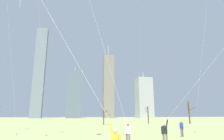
# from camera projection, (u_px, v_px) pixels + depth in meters

# --- Properties ---
(kite_flyer_foreground_right_white) EXTENTS (5.65, 3.40, 11.34)m
(kite_flyer_foreground_right_white) POSITION_uv_depth(u_px,v_px,m) (90.00, 97.00, 8.92)
(kite_flyer_foreground_right_white) COLOR #33384C
(kite_flyer_foreground_right_white) RESTS_ON ground
(kite_flyer_midfield_left_red) EXTENTS (5.88, 9.69, 12.67)m
(kite_flyer_midfield_left_red) POSITION_uv_depth(u_px,v_px,m) (185.00, 106.00, 13.26)
(kite_flyer_midfield_left_red) COLOR #726656
(kite_flyer_midfield_left_red) RESTS_ON ground
(kite_flyer_midfield_center_orange) EXTENTS (4.07, 3.91, 16.66)m
(kite_flyer_midfield_center_orange) POSITION_uv_depth(u_px,v_px,m) (119.00, 102.00, 14.93)
(kite_flyer_midfield_center_orange) COLOR #726656
(kite_flyer_midfield_center_orange) RESTS_ON ground
(bystander_watching_nearby) EXTENTS (0.49, 0.30, 1.62)m
(bystander_watching_nearby) POSITION_uv_depth(u_px,v_px,m) (182.00, 128.00, 19.81)
(bystander_watching_nearby) COLOR #726656
(bystander_watching_nearby) RESTS_ON ground
(distant_kite_drifting_left_yellow) EXTENTS (4.57, 3.30, 20.03)m
(distant_kite_drifting_left_yellow) POSITION_uv_depth(u_px,v_px,m) (7.00, 4.00, 27.89)
(distant_kite_drifting_left_yellow) COLOR yellow
(distant_kite_drifting_left_yellow) RESTS_ON ground
(distant_kite_drifting_right_pink) EXTENTS (1.86, 1.80, 29.32)m
(distant_kite_drifting_right_pink) POSITION_uv_depth(u_px,v_px,m) (141.00, 11.00, 43.67)
(distant_kite_drifting_right_pink) COLOR pink
(distant_kite_drifting_right_pink) RESTS_ON ground
(bare_tree_far_right_edge) EXTENTS (1.76, 2.18, 3.84)m
(bare_tree_far_right_edge) POSITION_uv_depth(u_px,v_px,m) (104.00, 115.00, 44.44)
(bare_tree_far_right_edge) COLOR brown
(bare_tree_far_right_edge) RESTS_ON ground
(bare_tree_right_of_center) EXTENTS (0.96, 1.95, 4.51)m
(bare_tree_right_of_center) POSITION_uv_depth(u_px,v_px,m) (148.00, 114.00, 51.14)
(bare_tree_right_of_center) COLOR #423326
(bare_tree_right_of_center) RESTS_ON ground
(bare_tree_center) EXTENTS (2.11, 2.03, 5.76)m
(bare_tree_center) POSITION_uv_depth(u_px,v_px,m) (189.00, 112.00, 50.60)
(bare_tree_center) COLOR brown
(bare_tree_center) RESTS_ON ground
(skyline_slender_spire) EXTENTS (11.40, 10.71, 35.55)m
(skyline_slender_spire) POSITION_uv_depth(u_px,v_px,m) (144.00, 98.00, 146.97)
(skyline_slender_spire) COLOR #B2B2B7
(skyline_slender_spire) RESTS_ON ground
(skyline_mid_tower_left) EXTENTS (10.67, 7.19, 37.73)m
(skyline_mid_tower_left) POSITION_uv_depth(u_px,v_px,m) (74.00, 95.00, 140.07)
(skyline_mid_tower_left) COLOR slate
(skyline_mid_tower_left) RESTS_ON ground
(skyline_wide_slab) EXTENTS (8.10, 7.93, 57.20)m
(skyline_wide_slab) POSITION_uv_depth(u_px,v_px,m) (108.00, 86.00, 148.00)
(skyline_wide_slab) COLOR gray
(skyline_wide_slab) RESTS_ON ground
(skyline_short_annex) EXTENTS (7.67, 5.68, 66.07)m
(skyline_short_annex) POSITION_uv_depth(u_px,v_px,m) (39.00, 71.00, 138.86)
(skyline_short_annex) COLOR gray
(skyline_short_annex) RESTS_ON ground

